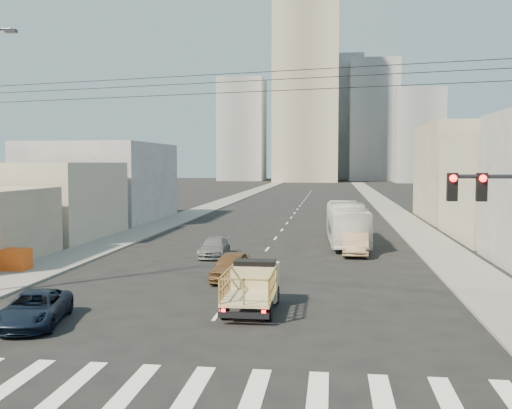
% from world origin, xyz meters
% --- Properties ---
extents(ground, '(420.00, 420.00, 0.00)m').
position_xyz_m(ground, '(0.00, 0.00, 0.00)').
color(ground, black).
rests_on(ground, ground).
extents(sidewalk_left, '(3.50, 180.00, 0.12)m').
position_xyz_m(sidewalk_left, '(-11.75, 70.00, 0.06)').
color(sidewalk_left, slate).
rests_on(sidewalk_left, ground).
extents(sidewalk_right, '(3.50, 180.00, 0.12)m').
position_xyz_m(sidewalk_right, '(11.75, 70.00, 0.06)').
color(sidewalk_right, slate).
rests_on(sidewalk_right, ground).
extents(crosswalk, '(18.59, 3.80, 0.01)m').
position_xyz_m(crosswalk, '(0.02, -6.00, 0.01)').
color(crosswalk, silver).
rests_on(crosswalk, ground).
extents(lane_dashes, '(0.15, 104.00, 0.01)m').
position_xyz_m(lane_dashes, '(0.00, 53.00, 0.01)').
color(lane_dashes, silver).
rests_on(lane_dashes, ground).
extents(flatbed_pickup, '(1.95, 4.41, 1.90)m').
position_xyz_m(flatbed_pickup, '(1.25, 2.88, 1.09)').
color(flatbed_pickup, tan).
rests_on(flatbed_pickup, ground).
extents(navy_pickup, '(2.84, 4.68, 1.21)m').
position_xyz_m(navy_pickup, '(-6.45, -0.37, 0.61)').
color(navy_pickup, black).
rests_on(navy_pickup, ground).
extents(city_bus, '(3.07, 11.03, 3.04)m').
position_xyz_m(city_bus, '(5.53, 23.48, 1.52)').
color(city_bus, silver).
rests_on(city_bus, ground).
extents(sedan_brown, '(1.84, 4.22, 1.42)m').
position_xyz_m(sedan_brown, '(-0.63, 8.95, 0.71)').
color(sedan_brown, brown).
rests_on(sedan_brown, ground).
extents(sedan_tan, '(1.80, 4.67, 1.52)m').
position_xyz_m(sedan_tan, '(6.00, 18.27, 0.76)').
color(sedan_tan, '#9C7D5B').
rests_on(sedan_tan, ground).
extents(sedan_grey, '(1.75, 4.08, 1.17)m').
position_xyz_m(sedan_grey, '(-3.00, 16.29, 0.59)').
color(sedan_grey, slate).
rests_on(sedan_grey, ground).
extents(overhead_wires, '(23.01, 5.02, 0.72)m').
position_xyz_m(overhead_wires, '(0.00, 1.50, 8.97)').
color(overhead_wires, black).
rests_on(overhead_wires, ground).
extents(crate_stack, '(1.80, 1.20, 1.14)m').
position_xyz_m(crate_stack, '(-13.00, 9.69, 0.69)').
color(crate_stack, '#DF5015').
rests_on(crate_stack, sidewalk_left).
extents(bldg_right_far, '(12.00, 16.00, 10.00)m').
position_xyz_m(bldg_right_far, '(20.00, 44.00, 5.00)').
color(bldg_right_far, gray).
rests_on(bldg_right_far, ground).
extents(bldg_left_mid, '(11.00, 12.00, 6.00)m').
position_xyz_m(bldg_left_mid, '(-19.00, 24.00, 3.00)').
color(bldg_left_mid, '#A8A087').
rests_on(bldg_left_mid, ground).
extents(bldg_left_far, '(12.00, 16.00, 8.00)m').
position_xyz_m(bldg_left_far, '(-19.50, 39.00, 4.00)').
color(bldg_left_far, gray).
rests_on(bldg_left_far, ground).
extents(high_rise_tower, '(20.00, 20.00, 60.00)m').
position_xyz_m(high_rise_tower, '(-4.00, 170.00, 30.00)').
color(high_rise_tower, gray).
rests_on(high_rise_tower, ground).
extents(midrise_ne, '(16.00, 16.00, 40.00)m').
position_xyz_m(midrise_ne, '(18.00, 185.00, 20.00)').
color(midrise_ne, gray).
rests_on(midrise_ne, ground).
extents(midrise_nw, '(15.00, 15.00, 34.00)m').
position_xyz_m(midrise_nw, '(-26.00, 180.00, 17.00)').
color(midrise_nw, gray).
rests_on(midrise_nw, ground).
extents(midrise_back, '(18.00, 18.00, 44.00)m').
position_xyz_m(midrise_back, '(6.00, 200.00, 22.00)').
color(midrise_back, gray).
rests_on(midrise_back, ground).
extents(midrise_east, '(14.00, 14.00, 28.00)m').
position_xyz_m(midrise_east, '(30.00, 165.00, 14.00)').
color(midrise_east, gray).
rests_on(midrise_east, ground).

